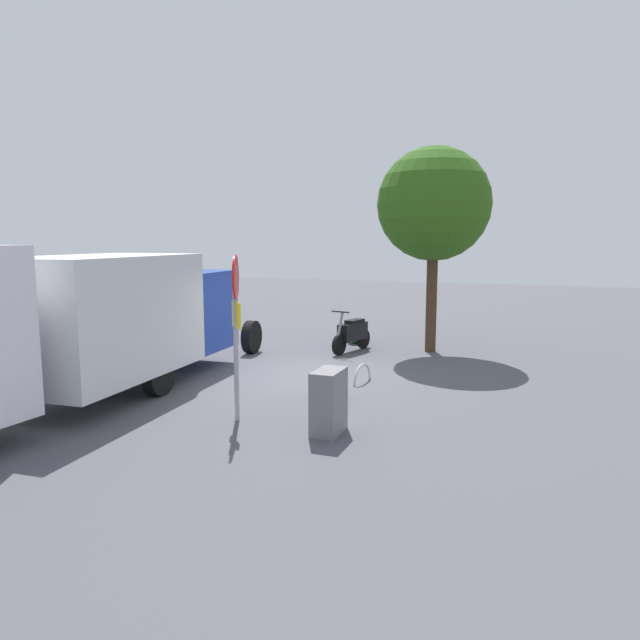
% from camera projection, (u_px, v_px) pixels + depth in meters
% --- Properties ---
extents(ground_plane, '(60.00, 60.00, 0.00)m').
position_uv_depth(ground_plane, '(301.00, 374.00, 13.61)').
color(ground_plane, '#4E4D55').
extents(box_truck_near, '(7.63, 2.67, 2.80)m').
position_uv_depth(box_truck_near, '(133.00, 313.00, 12.42)').
color(box_truck_near, black).
rests_on(box_truck_near, ground).
extents(motorcycle, '(1.78, 0.73, 1.20)m').
position_uv_depth(motorcycle, '(352.00, 333.00, 16.32)').
color(motorcycle, black).
rests_on(motorcycle, ground).
extents(stop_sign, '(0.71, 0.33, 2.87)m').
position_uv_depth(stop_sign, '(236.00, 311.00, 9.92)').
color(stop_sign, '#9E9EA3').
rests_on(stop_sign, ground).
extents(street_tree, '(3.07, 3.07, 5.59)m').
position_uv_depth(street_tree, '(434.00, 205.00, 15.84)').
color(street_tree, '#47301E').
rests_on(street_tree, ground).
extents(utility_cabinet, '(0.74, 0.41, 1.05)m').
position_uv_depth(utility_cabinet, '(329.00, 402.00, 9.44)').
color(utility_cabinet, slate).
rests_on(utility_cabinet, ground).
extents(bike_rack_hoop, '(0.85, 0.17, 0.85)m').
position_uv_depth(bike_rack_hoop, '(362.00, 382.00, 12.86)').
color(bike_rack_hoop, '#B7B7BC').
rests_on(bike_rack_hoop, ground).
extents(shrub_near_sign, '(0.69, 0.56, 0.47)m').
position_uv_depth(shrub_near_sign, '(357.00, 335.00, 17.67)').
color(shrub_near_sign, '#227E22').
rests_on(shrub_near_sign, ground).
extents(shrub_mid_verge, '(0.70, 0.57, 0.48)m').
position_uv_depth(shrub_mid_verge, '(330.00, 388.00, 11.45)').
color(shrub_mid_verge, '#1E6440').
rests_on(shrub_mid_verge, ground).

